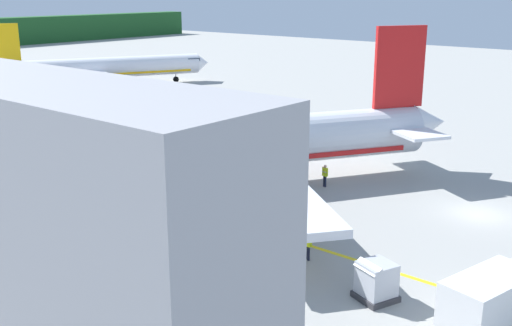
# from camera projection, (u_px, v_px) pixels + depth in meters

# --- Properties ---
(ground) EXTENTS (240.00, 320.00, 0.20)m
(ground) POSITION_uv_depth(u_px,v_px,m) (67.00, 121.00, 70.94)
(ground) COLOR #999993
(airliner_foreground) EXTENTS (37.33, 31.70, 11.90)m
(airliner_foreground) POSITION_uv_depth(u_px,v_px,m) (208.00, 147.00, 45.35)
(airliner_foreground) COLOR silver
(airliner_foreground) RESTS_ON ground
(airliner_mid_apron) EXTENTS (32.32, 27.29, 9.92)m
(airliner_mid_apron) POSITION_uv_depth(u_px,v_px,m) (101.00, 68.00, 94.64)
(airliner_mid_apron) COLOR white
(airliner_mid_apron) RESTS_ON ground
(service_truck_baggage) EXTENTS (6.67, 3.00, 2.63)m
(service_truck_baggage) POSITION_uv_depth(u_px,v_px,m) (43.00, 242.00, 33.82)
(service_truck_baggage) COLOR white
(service_truck_baggage) RESTS_ON ground
(service_truck_catering) EXTENTS (6.68, 3.60, 2.88)m
(service_truck_catering) POSITION_uv_depth(u_px,v_px,m) (499.00, 298.00, 26.85)
(service_truck_catering) COLOR silver
(service_truck_catering) RESTS_ON ground
(service_truck_pushback) EXTENTS (4.50, 5.78, 2.52)m
(service_truck_pushback) POSITION_uv_depth(u_px,v_px,m) (95.00, 295.00, 27.45)
(service_truck_pushback) COLOR yellow
(service_truck_pushback) RESTS_ON ground
(cargo_container_near) EXTENTS (2.26, 2.26, 2.05)m
(cargo_container_near) POSITION_uv_depth(u_px,v_px,m) (376.00, 281.00, 29.78)
(cargo_container_near) COLOR #333338
(cargo_container_near) RESTS_ON ground
(crew_marshaller) EXTENTS (0.60, 0.36, 1.63)m
(crew_marshaller) POSITION_uv_depth(u_px,v_px,m) (193.00, 244.00, 34.10)
(crew_marshaller) COLOR #191E33
(crew_marshaller) RESTS_ON ground
(crew_loader_left) EXTENTS (0.28, 0.63, 1.72)m
(crew_loader_left) POSITION_uv_depth(u_px,v_px,m) (308.00, 243.00, 34.13)
(crew_loader_left) COLOR #191E33
(crew_loader_left) RESTS_ON ground
(crew_loader_right) EXTENTS (0.55, 0.43, 1.73)m
(crew_loader_right) POSITION_uv_depth(u_px,v_px,m) (4.00, 195.00, 42.19)
(crew_loader_right) COLOR #191E33
(crew_loader_right) RESTS_ON ground
(crew_supervisor) EXTENTS (0.34, 0.61, 1.75)m
(crew_supervisor) POSITION_uv_depth(u_px,v_px,m) (325.00, 174.00, 46.84)
(crew_supervisor) COLOR #191E33
(crew_supervisor) RESTS_ON ground
(apron_guide_line) EXTENTS (0.30, 60.00, 0.01)m
(apron_guide_line) POSITION_uv_depth(u_px,v_px,m) (222.00, 218.00, 40.70)
(apron_guide_line) COLOR yellow
(apron_guide_line) RESTS_ON ground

